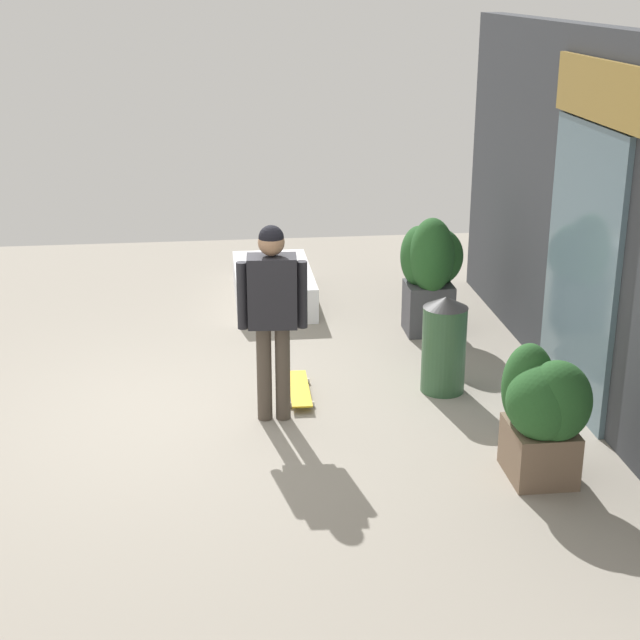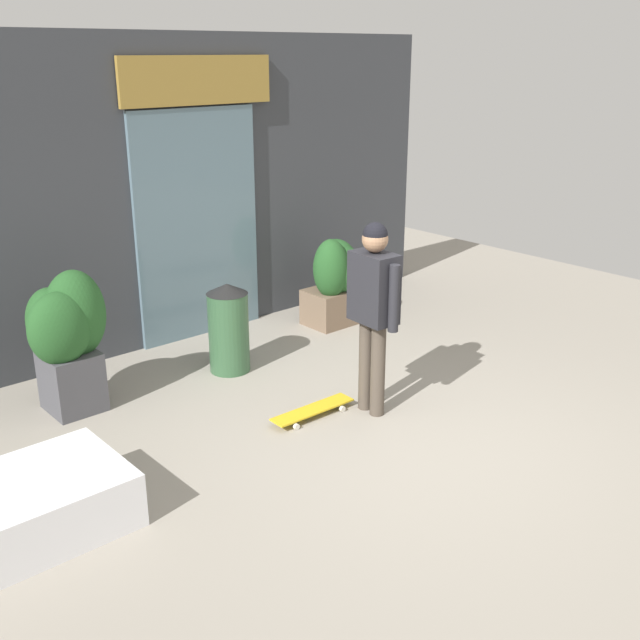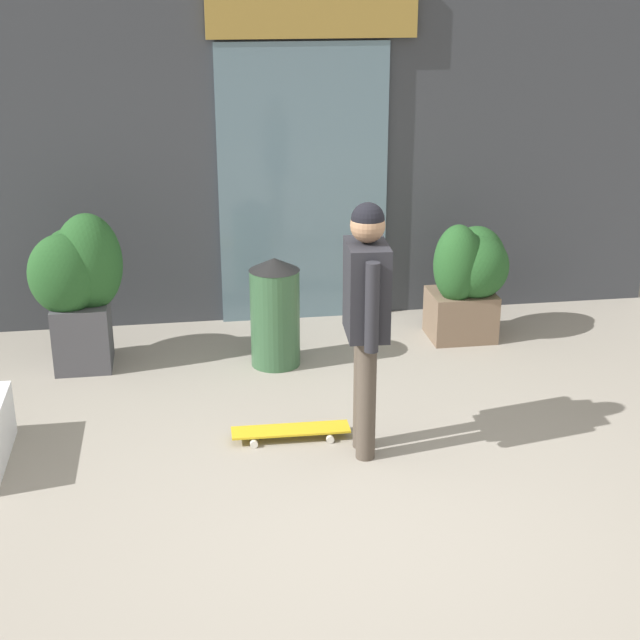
{
  "view_description": "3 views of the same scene",
  "coord_description": "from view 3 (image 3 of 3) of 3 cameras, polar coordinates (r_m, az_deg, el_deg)",
  "views": [
    {
      "loc": [
        7.91,
        0.03,
        3.66
      ],
      "look_at": [
        -0.05,
        0.95,
        0.82
      ],
      "focal_mm": 54.31,
      "sensor_mm": 36.0,
      "label": 1
    },
    {
      "loc": [
        -4.24,
        -3.8,
        3.09
      ],
      "look_at": [
        -0.05,
        0.95,
        0.82
      ],
      "focal_mm": 42.31,
      "sensor_mm": 36.0,
      "label": 2
    },
    {
      "loc": [
        -0.98,
        -5.03,
        3.09
      ],
      "look_at": [
        -0.05,
        0.95,
        0.82
      ],
      "focal_mm": 52.36,
      "sensor_mm": 36.0,
      "label": 3
    }
  ],
  "objects": [
    {
      "name": "skateboard",
      "position": [
        6.6,
        -1.8,
        -6.76
      ],
      "size": [
        0.84,
        0.25,
        0.08
      ],
      "rotation": [
        0.0,
        0.0,
        3.12
      ],
      "color": "gold",
      "rests_on": "ground_plane"
    },
    {
      "name": "ground_plane",
      "position": [
        5.98,
        1.9,
        -10.52
      ],
      "size": [
        12.0,
        12.0,
        0.0
      ],
      "primitive_type": "plane",
      "color": "gray"
    },
    {
      "name": "planter_box_left",
      "position": [
        7.78,
        -14.66,
        2.32
      ],
      "size": [
        0.74,
        0.68,
        1.3
      ],
      "color": "#47474C",
      "rests_on": "ground_plane"
    },
    {
      "name": "planter_box_right",
      "position": [
        8.28,
        9.11,
        2.79
      ],
      "size": [
        0.68,
        0.63,
        1.07
      ],
      "color": "brown",
      "rests_on": "ground_plane"
    },
    {
      "name": "skateboarder",
      "position": [
        6.02,
        2.84,
        0.96
      ],
      "size": [
        0.29,
        0.59,
        1.74
      ],
      "rotation": [
        0.0,
        0.0,
        3.08
      ],
      "color": "#4C4238",
      "rests_on": "ground_plane"
    },
    {
      "name": "trash_bin",
      "position": [
        7.66,
        -2.77,
        0.51
      ],
      "size": [
        0.42,
        0.42,
        0.92
      ],
      "color": "#335938",
      "rests_on": "ground_plane"
    },
    {
      "name": "building_facade",
      "position": [
        8.57,
        -2.16,
        10.78
      ],
      "size": [
        7.13,
        0.31,
        3.28
      ],
      "color": "#383A3F",
      "rests_on": "ground_plane"
    }
  ]
}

